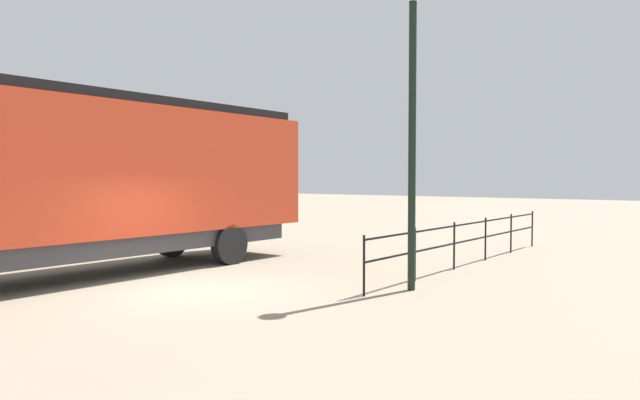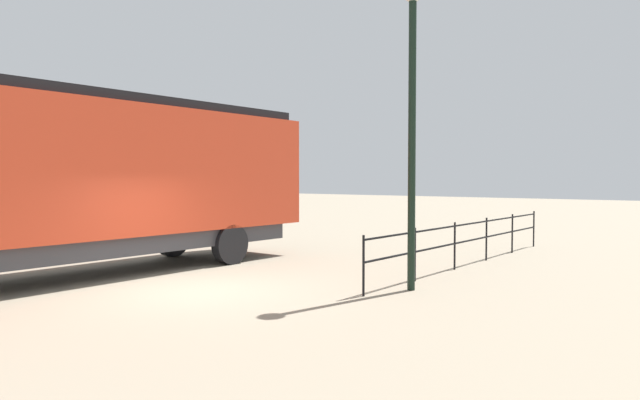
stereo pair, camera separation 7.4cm
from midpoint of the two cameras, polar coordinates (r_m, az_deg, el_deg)
The scene contains 4 objects.
ground_plane at distance 12.42m, azimuth -12.78°, elevation -8.83°, with size 120.00×120.00×0.00m, color gray.
locomotive at distance 14.32m, azimuth -25.62°, elevation 2.22°, with size 2.84×15.35×4.36m.
lamp_post at distance 12.26m, azimuth 9.06°, elevation 10.97°, with size 0.45×0.45×6.47m.
platform_fence at distance 16.12m, azimuth 14.71°, elevation -3.44°, with size 0.05×10.63×1.23m.
Camera 1 is at (9.40, -7.75, 2.36)m, focal length 32.01 mm.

